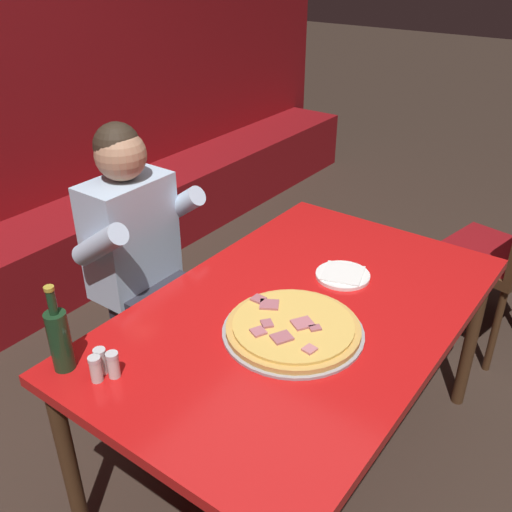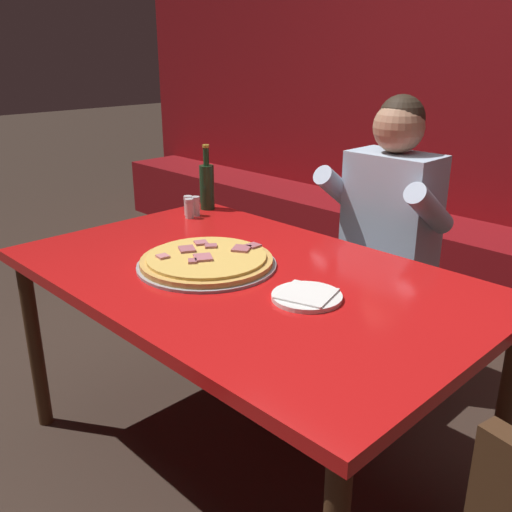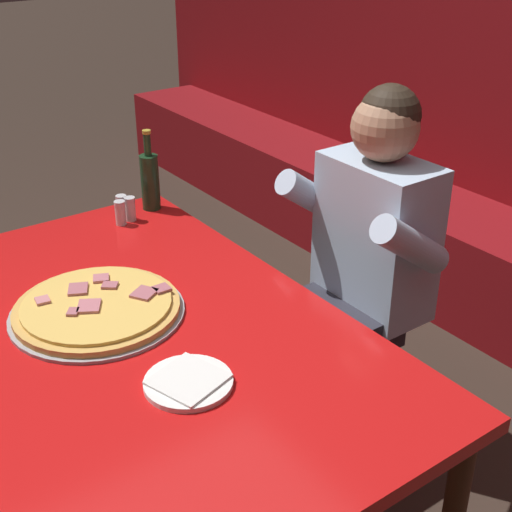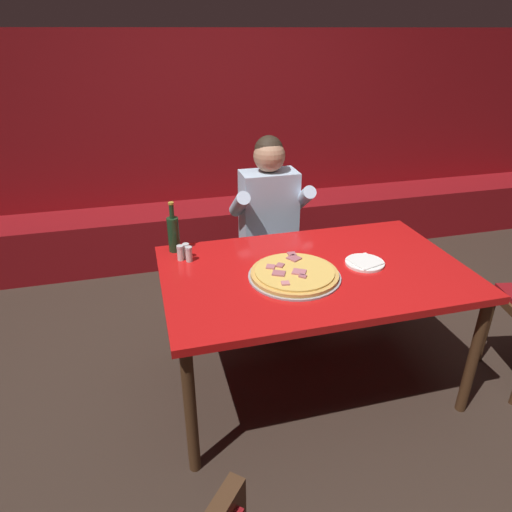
# 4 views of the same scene
# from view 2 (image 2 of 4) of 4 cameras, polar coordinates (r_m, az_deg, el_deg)

# --- Properties ---
(ground_plane) EXTENTS (24.00, 24.00, 0.00)m
(ground_plane) POSITION_cam_2_polar(r_m,az_deg,el_deg) (2.27, -1.00, -19.54)
(ground_plane) COLOR #33261E
(booth_bench) EXTENTS (6.46, 0.48, 0.46)m
(booth_bench) POSITION_cam_2_polar(r_m,az_deg,el_deg) (3.53, 21.48, -1.53)
(booth_bench) COLOR maroon
(booth_bench) RESTS_ON ground_plane
(main_dining_table) EXTENTS (1.59, 0.99, 0.75)m
(main_dining_table) POSITION_cam_2_polar(r_m,az_deg,el_deg) (1.91, -1.12, -3.48)
(main_dining_table) COLOR #422816
(main_dining_table) RESTS_ON ground_plane
(pizza) EXTENTS (0.47, 0.47, 0.05)m
(pizza) POSITION_cam_2_polar(r_m,az_deg,el_deg) (1.93, -4.94, -0.49)
(pizza) COLOR #9E9EA3
(pizza) RESTS_ON main_dining_table
(plate_white_paper) EXTENTS (0.21, 0.21, 0.02)m
(plate_white_paper) POSITION_cam_2_polar(r_m,az_deg,el_deg) (1.69, 5.10, -4.02)
(plate_white_paper) COLOR white
(plate_white_paper) RESTS_ON main_dining_table
(beer_bottle) EXTENTS (0.07, 0.07, 0.29)m
(beer_bottle) POSITION_cam_2_polar(r_m,az_deg,el_deg) (2.61, -4.93, 7.07)
(beer_bottle) COLOR #19381E
(beer_bottle) RESTS_ON main_dining_table
(shaker_black_pepper) EXTENTS (0.04, 0.04, 0.09)m
(shaker_black_pepper) POSITION_cam_2_polar(r_m,az_deg,el_deg) (2.48, -6.68, 4.65)
(shaker_black_pepper) COLOR silver
(shaker_black_pepper) RESTS_ON main_dining_table
(shaker_parmesan) EXTENTS (0.04, 0.04, 0.09)m
(shaker_parmesan) POSITION_cam_2_polar(r_m,az_deg,el_deg) (2.52, -6.05, 4.89)
(shaker_parmesan) COLOR silver
(shaker_parmesan) RESTS_ON main_dining_table
(shaker_oregano) EXTENTS (0.04, 0.04, 0.09)m
(shaker_oregano) POSITION_cam_2_polar(r_m,az_deg,el_deg) (2.53, -6.80, 4.95)
(shaker_oregano) COLOR silver
(shaker_oregano) RESTS_ON main_dining_table
(diner_seated_blue_shirt) EXTENTS (0.53, 0.53, 1.27)m
(diner_seated_blue_shirt) POSITION_cam_2_polar(r_m,az_deg,el_deg) (2.47, 12.11, 2.13)
(diner_seated_blue_shirt) COLOR black
(diner_seated_blue_shirt) RESTS_ON ground_plane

